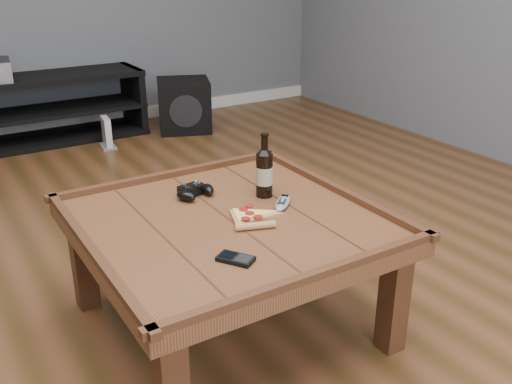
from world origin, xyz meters
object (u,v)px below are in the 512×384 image
remote_control (283,202)px  game_console (107,134)px  coffee_table (228,233)px  smartphone (236,259)px  subwoofer (184,105)px  pizza_slice (251,217)px  game_controller (195,191)px  media_console (48,109)px  beer_bottle (264,171)px

remote_control → game_console: bearing=133.5°
coffee_table → smartphone: 0.31m
smartphone → subwoofer: bearing=34.9°
pizza_slice → subwoofer: pizza_slice is taller
remote_control → game_controller: bearing=179.4°
pizza_slice → game_console: (0.25, 2.42, -0.36)m
media_console → smartphone: size_ratio=11.15×
beer_bottle → pizza_slice: size_ratio=0.88×
game_controller → remote_control: size_ratio=1.17×
game_controller → smartphone: 0.53m
game_controller → game_console: game_controller is taller
game_controller → game_console: (0.32, 2.13, -0.37)m
media_console → game_controller: (-0.01, -2.51, 0.23)m
subwoofer → pizza_slice: bearing=-88.5°
media_console → smartphone: (-0.13, -3.02, 0.21)m
coffee_table → game_controller: (-0.01, 0.24, 0.08)m
smartphone → game_console: bearing=47.5°
remote_control → game_console: 2.40m
pizza_slice → coffee_table: bearing=162.1°
pizza_slice → remote_control: pizza_slice is taller
beer_bottle → game_controller: beer_bottle is taller
media_console → game_controller: 2.52m
beer_bottle → game_controller: bearing=149.5°
game_console → game_controller: bearing=-91.2°
smartphone → pizza_slice: bearing=16.7°
game_controller → game_console: 2.18m
coffee_table → game_console: coffee_table is taller
coffee_table → remote_control: coffee_table is taller
media_console → remote_control: bearing=-85.3°
game_controller → media_console: bearing=80.7°
beer_bottle → pizza_slice: 0.24m
game_controller → pizza_slice: 0.30m
coffee_table → game_console: size_ratio=4.58×
beer_bottle → pizza_slice: (-0.16, -0.15, -0.09)m
game_controller → pizza_slice: game_controller is taller
coffee_table → beer_bottle: bearing=25.8°
coffee_table → remote_control: bearing=-1.6°
smartphone → game_console: size_ratio=0.56×
coffee_table → pizza_slice: (0.06, -0.05, 0.07)m
game_controller → pizza_slice: (0.07, -0.29, -0.01)m
beer_bottle → remote_control: beer_bottle is taller
coffee_table → beer_bottle: beer_bottle is taller
remote_control → subwoofer: 2.63m
game_console → remote_control: bearing=-84.6°
beer_bottle → remote_control: size_ratio=1.70×
game_console → beer_bottle: bearing=-85.0°
beer_bottle → smartphone: beer_bottle is taller
media_console → subwoofer: bearing=-14.4°
coffee_table → beer_bottle: size_ratio=4.13×
game_controller → smartphone: (-0.12, -0.52, -0.01)m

